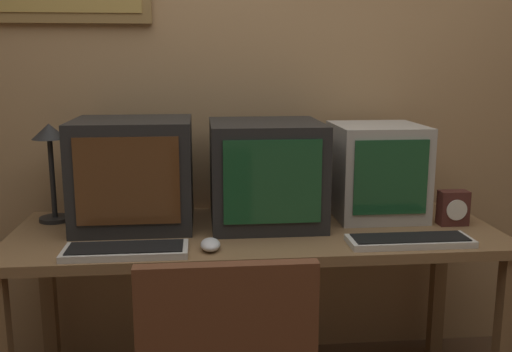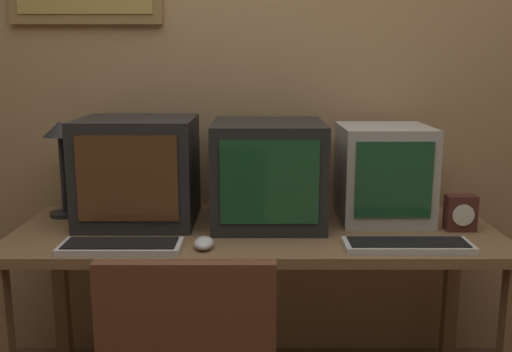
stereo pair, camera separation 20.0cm
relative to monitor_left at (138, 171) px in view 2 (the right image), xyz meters
name	(u,v)px [view 2 (the right image)]	position (x,y,z in m)	size (l,w,h in m)	color
wall_back	(255,65)	(0.45, 0.33, 0.40)	(8.00, 0.08, 2.60)	tan
desk	(256,248)	(0.46, -0.11, -0.28)	(1.80, 0.66, 0.71)	olive
monitor_left	(138,171)	(0.00, 0.00, 0.00)	(0.44, 0.40, 0.41)	black
monitor_center	(268,173)	(0.50, -0.01, -0.01)	(0.42, 0.44, 0.39)	black
monitor_right	(383,173)	(0.96, 0.04, -0.02)	(0.34, 0.36, 0.37)	#B7B2A8
keyboard_main	(121,246)	(0.00, -0.35, -0.19)	(0.40, 0.15, 0.03)	beige
keyboard_side	(408,245)	(0.96, -0.34, -0.19)	(0.43, 0.14, 0.03)	beige
mouse_near_keyboard	(204,243)	(0.28, -0.34, -0.18)	(0.07, 0.10, 0.04)	silver
desk_clock	(460,213)	(1.21, -0.12, -0.14)	(0.11, 0.07, 0.13)	#4C231E
desk_lamp	(61,148)	(-0.32, 0.08, 0.08)	(0.13, 0.13, 0.38)	black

